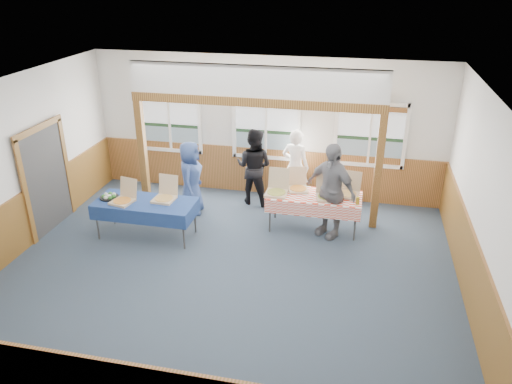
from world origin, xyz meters
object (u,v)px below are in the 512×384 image
table_left (145,204)px  woman_white (295,167)px  man_blue (191,178)px  table_right (314,198)px  person_grey (331,190)px  woman_black (254,167)px

table_left → woman_white: (2.64, 2.17, 0.16)m
man_blue → table_right: bearing=-100.6°
person_grey → table_left: bearing=-133.5°
woman_white → man_blue: 2.32m
person_grey → table_right: bearing=-174.2°
table_left → man_blue: bearing=56.1°
woman_white → table_right: bearing=130.7°
table_left → man_blue: 1.33m
table_right → man_blue: (-2.67, 0.22, 0.10)m
man_blue → person_grey: size_ratio=0.84×
woman_black → man_blue: 1.44m
man_blue → person_grey: person_grey is taller
table_right → woman_black: size_ratio=1.17×
woman_black → person_grey: person_grey is taller
woman_black → man_blue: woman_black is taller
table_left → table_right: size_ratio=1.02×
woman_white → person_grey: (0.88, -1.34, 0.10)m
table_right → man_blue: bearing=152.0°
table_right → person_grey: person_grey is taller
woman_white → man_blue: size_ratio=1.07×
woman_white → woman_black: bearing=27.1°
table_left → table_right: same height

